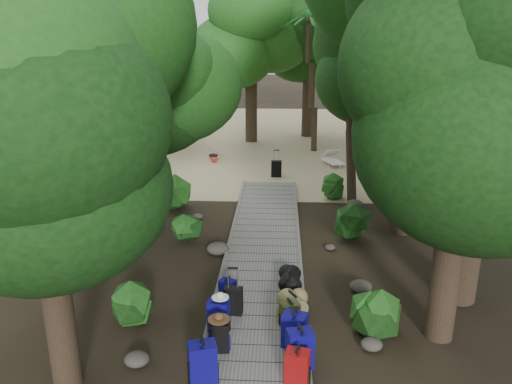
# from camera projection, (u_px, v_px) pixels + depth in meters

# --- Properties ---
(ground) EXTENTS (120.00, 120.00, 0.00)m
(ground) POSITION_uv_depth(u_px,v_px,m) (262.00, 266.00, 12.58)
(ground) COLOR black
(ground) RESTS_ON ground
(sand_beach) EXTENTS (40.00, 22.00, 0.02)m
(sand_beach) POSITION_uv_depth(u_px,v_px,m) (273.00, 138.00, 27.79)
(sand_beach) COLOR tan
(sand_beach) RESTS_ON ground
(boardwalk) EXTENTS (2.00, 12.00, 0.12)m
(boardwalk) POSITION_uv_depth(u_px,v_px,m) (264.00, 248.00, 13.51)
(boardwalk) COLOR slate
(boardwalk) RESTS_ON ground
(backpack_left_a) EXTENTS (0.52, 0.43, 0.84)m
(backpack_left_a) POSITION_uv_depth(u_px,v_px,m) (203.00, 362.00, 8.07)
(backpack_left_a) COLOR #0B0568
(backpack_left_a) RESTS_ON boardwalk
(backpack_left_b) EXTENTS (0.37, 0.28, 0.64)m
(backpack_left_b) POSITION_uv_depth(u_px,v_px,m) (219.00, 335.00, 8.97)
(backpack_left_b) COLOR black
(backpack_left_b) RESTS_ON boardwalk
(backpack_left_c) EXTENTS (0.43, 0.33, 0.73)m
(backpack_left_c) POSITION_uv_depth(u_px,v_px,m) (219.00, 314.00, 9.55)
(backpack_left_c) COLOR #0B0568
(backpack_left_c) RESTS_ON boardwalk
(backpack_left_d) EXTENTS (0.40, 0.35, 0.50)m
(backpack_left_d) POSITION_uv_depth(u_px,v_px,m) (228.00, 288.00, 10.73)
(backpack_left_d) COLOR #0B0568
(backpack_left_d) RESTS_ON boardwalk
(backpack_right_a) EXTENTS (0.44, 0.36, 0.69)m
(backpack_right_a) POSITION_uv_depth(u_px,v_px,m) (297.00, 366.00, 8.09)
(backpack_right_a) COLOR #980307
(backpack_right_a) RESTS_ON boardwalk
(backpack_right_b) EXTENTS (0.50, 0.41, 0.79)m
(backpack_right_b) POSITION_uv_depth(u_px,v_px,m) (300.00, 347.00, 8.48)
(backpack_right_b) COLOR #0B0568
(backpack_right_b) RESTS_ON boardwalk
(backpack_right_c) EXTENTS (0.50, 0.42, 0.73)m
(backpack_right_c) POSITION_uv_depth(u_px,v_px,m) (294.00, 328.00, 9.09)
(backpack_right_c) COLOR #0B0568
(backpack_right_c) RESTS_ON boardwalk
(backpack_right_d) EXTENTS (0.43, 0.38, 0.55)m
(backpack_right_d) POSITION_uv_depth(u_px,v_px,m) (290.00, 313.00, 9.74)
(backpack_right_d) COLOR #374319
(backpack_right_d) RESTS_ON boardwalk
(duffel_right_khaki) EXTENTS (0.64, 0.73, 0.41)m
(duffel_right_khaki) POSITION_uv_depth(u_px,v_px,m) (292.00, 304.00, 10.23)
(duffel_right_khaki) COLOR olive
(duffel_right_khaki) RESTS_ON boardwalk
(duffel_right_black) EXTENTS (0.53, 0.70, 0.40)m
(duffel_right_black) POSITION_uv_depth(u_px,v_px,m) (290.00, 279.00, 11.26)
(duffel_right_black) COLOR black
(duffel_right_black) RESTS_ON boardwalk
(suitcase_on_boardwalk) EXTENTS (0.40, 0.26, 0.59)m
(suitcase_on_boardwalk) POSITION_uv_depth(u_px,v_px,m) (233.00, 301.00, 10.16)
(suitcase_on_boardwalk) COLOR black
(suitcase_on_boardwalk) RESTS_ON boardwalk
(lone_suitcase_on_sand) EXTENTS (0.42, 0.24, 0.65)m
(lone_suitcase_on_sand) POSITION_uv_depth(u_px,v_px,m) (276.00, 169.00, 20.23)
(lone_suitcase_on_sand) COLOR black
(lone_suitcase_on_sand) RESTS_ON sand_beach
(hat_brown) EXTENTS (0.40, 0.40, 0.12)m
(hat_brown) POSITION_uv_depth(u_px,v_px,m) (219.00, 316.00, 8.85)
(hat_brown) COLOR #51351E
(hat_brown) RESTS_ON backpack_left_b
(hat_white) EXTENTS (0.33, 0.33, 0.11)m
(hat_white) POSITION_uv_depth(u_px,v_px,m) (220.00, 295.00, 9.40)
(hat_white) COLOR silver
(hat_white) RESTS_ON backpack_left_c
(kayak) EXTENTS (1.10, 3.13, 0.31)m
(kayak) POSITION_uv_depth(u_px,v_px,m) (213.00, 156.00, 22.96)
(kayak) COLOR red
(kayak) RESTS_ON sand_beach
(sun_lounger) EXTENTS (1.19, 1.96, 0.60)m
(sun_lounger) POSITION_uv_depth(u_px,v_px,m) (333.00, 159.00, 21.92)
(sun_lounger) COLOR silver
(sun_lounger) RESTS_ON sand_beach
(tree_right_a) EXTENTS (4.51, 4.51, 7.52)m
(tree_right_a) POSITION_uv_depth(u_px,v_px,m) (462.00, 147.00, 8.54)
(tree_right_a) COLOR black
(tree_right_a) RESTS_ON ground
(tree_right_b) EXTENTS (6.18, 6.18, 11.03)m
(tree_right_b) POSITION_uv_depth(u_px,v_px,m) (492.00, 39.00, 9.40)
(tree_right_b) COLOR black
(tree_right_b) RESTS_ON ground
(tree_right_c) EXTENTS (5.77, 5.77, 9.98)m
(tree_right_c) POSITION_uv_depth(u_px,v_px,m) (414.00, 58.00, 13.24)
(tree_right_c) COLOR black
(tree_right_c) RESTS_ON ground
(tree_right_d) EXTENTS (5.42, 5.42, 9.94)m
(tree_right_d) POSITION_uv_depth(u_px,v_px,m) (444.00, 55.00, 14.88)
(tree_right_d) COLOR black
(tree_right_d) RESTS_ON ground
(tree_right_e) EXTENTS (4.42, 4.42, 7.96)m
(tree_right_e) POSITION_uv_depth(u_px,v_px,m) (386.00, 82.00, 17.46)
(tree_right_e) COLOR black
(tree_right_e) RESTS_ON ground
(tree_right_f) EXTENTS (5.03, 5.03, 8.99)m
(tree_right_f) POSITION_uv_depth(u_px,v_px,m) (436.00, 61.00, 20.25)
(tree_right_f) COLOR black
(tree_right_f) RESTS_ON ground
(tree_left_a) EXTENTS (4.01, 4.01, 6.68)m
(tree_left_a) POSITION_uv_depth(u_px,v_px,m) (43.00, 195.00, 7.38)
(tree_left_a) COLOR black
(tree_left_a) RESTS_ON ground
(tree_left_b) EXTENTS (5.45, 5.45, 9.81)m
(tree_left_b) POSITION_uv_depth(u_px,v_px,m) (44.00, 67.00, 10.89)
(tree_left_b) COLOR black
(tree_left_b) RESTS_ON ground
(tree_left_c) EXTENTS (4.02, 4.02, 7.00)m
(tree_left_c) POSITION_uv_depth(u_px,v_px,m) (144.00, 111.00, 14.13)
(tree_left_c) COLOR black
(tree_left_c) RESTS_ON ground
(tree_back_a) EXTENTS (5.15, 5.15, 8.91)m
(tree_back_a) POSITION_uv_depth(u_px,v_px,m) (251.00, 56.00, 25.55)
(tree_back_a) COLOR black
(tree_back_a) RESTS_ON ground
(tree_back_b) EXTENTS (5.45, 5.45, 9.73)m
(tree_back_b) POSITION_uv_depth(u_px,v_px,m) (310.00, 47.00, 26.80)
(tree_back_b) COLOR black
(tree_back_b) RESTS_ON ground
(tree_back_c) EXTENTS (5.57, 5.57, 10.02)m
(tree_back_c) POSITION_uv_depth(u_px,v_px,m) (376.00, 45.00, 26.06)
(tree_back_c) COLOR black
(tree_back_c) RESTS_ON ground
(tree_back_d) EXTENTS (4.22, 4.22, 7.03)m
(tree_back_d) POSITION_uv_depth(u_px,v_px,m) (169.00, 75.00, 26.02)
(tree_back_d) COLOR black
(tree_back_d) RESTS_ON ground
(palm_right_a) EXTENTS (4.37, 4.37, 7.45)m
(palm_right_a) POSITION_uv_depth(u_px,v_px,m) (361.00, 93.00, 16.42)
(palm_right_a) COLOR #124114
(palm_right_a) RESTS_ON ground
(palm_right_b) EXTENTS (4.95, 4.95, 9.57)m
(palm_right_b) POSITION_uv_depth(u_px,v_px,m) (391.00, 53.00, 21.44)
(palm_right_b) COLOR #124114
(palm_right_b) RESTS_ON ground
(palm_right_c) EXTENTS (3.95, 3.95, 6.28)m
(palm_right_c) POSITION_uv_depth(u_px,v_px,m) (320.00, 86.00, 24.01)
(palm_right_c) COLOR #124114
(palm_right_c) RESTS_ON ground
(palm_left_a) EXTENTS (4.62, 4.62, 7.36)m
(palm_left_a) POSITION_uv_depth(u_px,v_px,m) (150.00, 89.00, 17.82)
(palm_left_a) COLOR #124114
(palm_left_a) RESTS_ON ground
(rock_left_a) EXTENTS (0.45, 0.40, 0.25)m
(rock_left_a) POSITION_uv_depth(u_px,v_px,m) (137.00, 359.00, 8.81)
(rock_left_a) COLOR #4C473F
(rock_left_a) RESTS_ON ground
(rock_left_b) EXTENTS (0.39, 0.35, 0.22)m
(rock_left_b) POSITION_uv_depth(u_px,v_px,m) (130.00, 302.00, 10.71)
(rock_left_b) COLOR #4C473F
(rock_left_b) RESTS_ON ground
(rock_left_c) EXTENTS (0.59, 0.53, 0.33)m
(rock_left_c) POSITION_uv_depth(u_px,v_px,m) (218.00, 249.00, 13.21)
(rock_left_c) COLOR #4C473F
(rock_left_c) RESTS_ON ground
(rock_left_d) EXTENTS (0.33, 0.30, 0.18)m
(rock_left_d) POSITION_uv_depth(u_px,v_px,m) (198.00, 216.00, 15.71)
(rock_left_d) COLOR #4C473F
(rock_left_d) RESTS_ON ground
(rock_right_a) EXTENTS (0.41, 0.37, 0.22)m
(rock_right_a) POSITION_uv_depth(u_px,v_px,m) (371.00, 344.00, 9.25)
(rock_right_a) COLOR #4C473F
(rock_right_a) RESTS_ON ground
(rock_right_b) EXTENTS (0.51, 0.46, 0.28)m
(rock_right_b) POSITION_uv_depth(u_px,v_px,m) (361.00, 286.00, 11.29)
(rock_right_b) COLOR #4C473F
(rock_right_b) RESTS_ON ground
(rock_right_c) EXTENTS (0.28, 0.25, 0.15)m
(rock_right_c) POSITION_uv_depth(u_px,v_px,m) (330.00, 247.00, 13.50)
(rock_right_c) COLOR #4C473F
(rock_right_c) RESTS_ON ground
(rock_right_d) EXTENTS (0.58, 0.53, 0.32)m
(rock_right_d) POSITION_uv_depth(u_px,v_px,m) (355.00, 204.00, 16.59)
(rock_right_d) COLOR #4C473F
(rock_right_d) RESTS_ON ground
(shrub_left_a) EXTENTS (0.96, 0.96, 0.86)m
(shrub_left_a) POSITION_uv_depth(u_px,v_px,m) (137.00, 309.00, 9.83)
(shrub_left_a) COLOR #174916
(shrub_left_a) RESTS_ON ground
(shrub_left_b) EXTENTS (0.91, 0.91, 0.82)m
(shrub_left_b) POSITION_uv_depth(u_px,v_px,m) (187.00, 228.00, 13.94)
(shrub_left_b) COLOR #174916
(shrub_left_b) RESTS_ON ground
(shrub_left_c) EXTENTS (1.19, 1.19, 1.07)m
(shrub_left_c) POSITION_uv_depth(u_px,v_px,m) (172.00, 192.00, 16.66)
(shrub_left_c) COLOR #174916
(shrub_left_c) RESTS_ON ground
(shrub_right_a) EXTENTS (1.06, 1.06, 0.95)m
(shrub_right_a) POSITION_uv_depth(u_px,v_px,m) (377.00, 314.00, 9.57)
(shrub_right_a) COLOR #174916
(shrub_right_a) RESTS_ON ground
(shrub_right_b) EXTENTS (1.25, 1.25, 1.12)m
(shrub_right_b) POSITION_uv_depth(u_px,v_px,m) (352.00, 220.00, 14.09)
(shrub_right_b) COLOR #174916
(shrub_right_b) RESTS_ON ground
(shrub_right_c) EXTENTS (0.90, 0.90, 0.81)m
(shrub_right_c) POSITION_uv_depth(u_px,v_px,m) (331.00, 188.00, 17.55)
(shrub_right_c) COLOR #174916
(shrub_right_c) RESTS_ON ground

